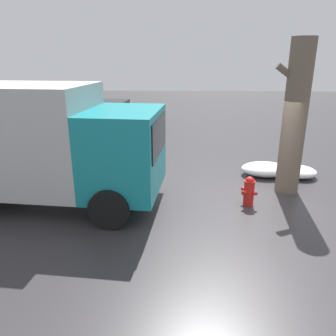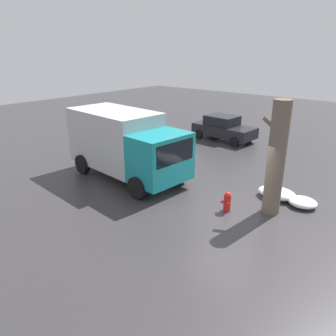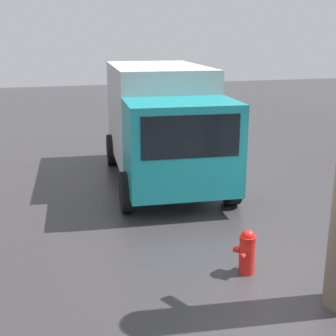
{
  "view_description": "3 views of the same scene",
  "coord_description": "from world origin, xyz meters",
  "px_view_note": "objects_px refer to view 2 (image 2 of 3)",
  "views": [
    {
      "loc": [
        1.7,
        7.69,
        3.56
      ],
      "look_at": [
        2.06,
        -0.45,
        0.8
      ],
      "focal_mm": 35.0,
      "sensor_mm": 36.0,
      "label": 1
    },
    {
      "loc": [
        -5.22,
        9.57,
        5.61
      ],
      "look_at": [
        2.52,
        0.33,
        1.17
      ],
      "focal_mm": 35.0,
      "sensor_mm": 36.0,
      "label": 2
    },
    {
      "loc": [
        -6.28,
        3.13,
        3.77
      ],
      "look_at": [
        3.26,
        0.4,
        0.92
      ],
      "focal_mm": 50.0,
      "sensor_mm": 36.0,
      "label": 3
    }
  ],
  "objects_px": {
    "tree_trunk": "(276,158)",
    "delivery_truck": "(125,143)",
    "parked_car": "(223,128)",
    "fire_hydrant": "(227,201)"
  },
  "relations": [
    {
      "from": "tree_trunk",
      "to": "delivery_truck",
      "type": "relative_size",
      "value": 0.66
    },
    {
      "from": "tree_trunk",
      "to": "parked_car",
      "type": "bearing_deg",
      "value": -49.09
    },
    {
      "from": "tree_trunk",
      "to": "delivery_truck",
      "type": "xyz_separation_m",
      "value": [
        6.59,
        0.94,
        -0.43
      ]
    },
    {
      "from": "delivery_truck",
      "to": "fire_hydrant",
      "type": "bearing_deg",
      "value": 94.29
    },
    {
      "from": "fire_hydrant",
      "to": "delivery_truck",
      "type": "distance_m",
      "value": 5.49
    },
    {
      "from": "fire_hydrant",
      "to": "parked_car",
      "type": "relative_size",
      "value": 0.18
    },
    {
      "from": "delivery_truck",
      "to": "tree_trunk",
      "type": "bearing_deg",
      "value": 102.77
    },
    {
      "from": "fire_hydrant",
      "to": "tree_trunk",
      "type": "height_order",
      "value": "tree_trunk"
    },
    {
      "from": "parked_car",
      "to": "fire_hydrant",
      "type": "bearing_deg",
      "value": 35.93
    },
    {
      "from": "delivery_truck",
      "to": "parked_car",
      "type": "bearing_deg",
      "value": -176.0
    }
  ]
}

